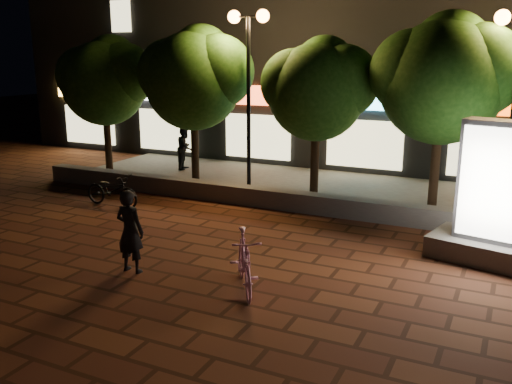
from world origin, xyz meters
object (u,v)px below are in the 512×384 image
Objects in this scene: ad_kiosk at (504,207)px; scooter_parked at (112,190)px; tree_right at (445,74)px; rider at (130,231)px; pedestrian at (185,148)px; tree_far_left at (106,78)px; tree_mid at (319,85)px; tree_left at (196,75)px; street_lamp_left at (248,55)px; scooter_pink at (245,262)px.

scooter_parked is at bearing -179.49° from ad_kiosk.
rider is (-4.62, -6.79, -2.75)m from tree_right.
ad_kiosk is at bearing -129.84° from pedestrian.
pedestrian is (2.06, 1.50, -2.45)m from tree_far_left.
rider is (-6.32, -3.60, -0.33)m from ad_kiosk.
tree_mid is 6.29m from ad_kiosk.
rider is (2.68, -6.79, -2.63)m from tree_left.
street_lamp_left reaches higher than scooter_pink.
scooter_pink reaches higher than scooter_parked.
tree_left is (3.50, 0.00, 0.15)m from tree_far_left.
ad_kiosk is 1.65× the size of scooter_parked.
scooter_pink is 2.36m from rider.
tree_right is 9.22m from scooter_parked.
tree_right is (3.31, 0.00, 0.35)m from tree_mid.
tree_mid reaches higher than scooter_pink.
tree_left reaches higher than tree_far_left.
rider is at bearing -100.97° from tree_mid.
ad_kiosk is 1.60× the size of scooter_pink.
tree_left reaches higher than rider.
pedestrian reaches higher than scooter_parked.
tree_left is at bearing -67.89° from rider.
pedestrian is at bearing 36.08° from tree_far_left.
tree_far_left is 2.68× the size of scooter_parked.
tree_mid is 0.89× the size of tree_right.
tree_left is 0.94× the size of street_lamp_left.
ad_kiosk is (1.70, -3.19, -2.42)m from tree_right.
tree_right is at bearing -115.42° from pedestrian.
rider is (0.74, -6.52, -3.22)m from street_lamp_left.
pedestrian is (-10.45, 4.69, -0.30)m from ad_kiosk.
tree_mid is (7.50, -0.00, -0.08)m from tree_far_left.
tree_mid is 6.12m from pedestrian.
scooter_parked is at bearing -49.78° from tree_far_left.
tree_right is at bearing 118.14° from ad_kiosk.
ad_kiosk is at bearing -19.48° from tree_left.
tree_right is at bearing 0.00° from tree_mid.
tree_far_left is 5.50m from street_lamp_left.
tree_far_left is 13.09m from ad_kiosk.
street_lamp_left is (-2.05, -0.26, 0.81)m from tree_mid.
pedestrian is at bearing 152.49° from street_lamp_left.
tree_mid reaches higher than scooter_parked.
street_lamp_left reaches higher than ad_kiosk.
pedestrian is at bearing 133.87° from tree_left.
rider is at bearing -169.22° from pedestrian.
ad_kiosk is 1.86× the size of pedestrian.
scooter_parked is at bearing -102.65° from tree_left.
scooter_pink is (-2.28, -6.61, -3.03)m from tree_right.
tree_mid is 3.32m from tree_right.
scooter_pink is at bearing -37.79° from tree_far_left.
ad_kiosk is (5.01, -3.19, -2.07)m from tree_mid.
tree_left is at bearing 0.00° from tree_far_left.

